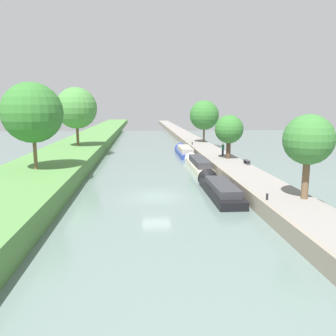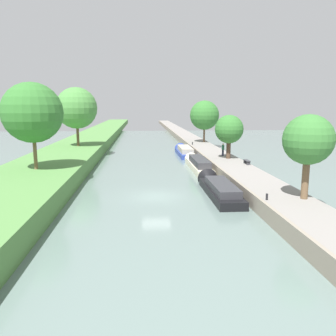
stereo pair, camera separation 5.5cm
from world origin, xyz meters
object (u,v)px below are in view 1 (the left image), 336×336
(person_walking, at_px, (223,149))
(park_bench, at_px, (247,161))
(mooring_bollard_near, at_px, (267,197))
(narrowboat_cream, at_px, (198,164))
(mooring_bollard_far, at_px, (192,143))
(narrowboat_black, at_px, (218,188))
(narrowboat_blue, at_px, (184,151))

(person_walking, bearing_deg, park_bench, -80.46)
(mooring_bollard_near, bearing_deg, person_walking, 84.55)
(narrowboat_cream, distance_m, mooring_bollard_near, 18.65)
(mooring_bollard_far, bearing_deg, person_walking, -81.33)
(person_walking, height_order, park_bench, person_walking)
(person_walking, bearing_deg, mooring_bollard_near, -95.45)
(narrowboat_black, xyz_separation_m, narrowboat_blue, (0.08, 24.66, 0.06))
(mooring_bollard_near, xyz_separation_m, park_bench, (3.21, 14.81, 0.12))
(mooring_bollard_near, distance_m, mooring_bollard_far, 35.16)
(narrowboat_blue, relative_size, mooring_bollard_far, 23.78)
(narrowboat_cream, height_order, mooring_bollard_far, mooring_bollard_far)
(narrowboat_black, relative_size, person_walking, 6.21)
(park_bench, bearing_deg, narrowboat_black, -122.05)
(park_bench, bearing_deg, narrowboat_blue, 107.51)
(narrowboat_blue, relative_size, person_walking, 6.45)
(narrowboat_black, bearing_deg, mooring_bollard_far, 85.98)
(narrowboat_black, distance_m, mooring_bollard_near, 6.83)
(narrowboat_black, bearing_deg, narrowboat_blue, 89.81)
(mooring_bollard_far, bearing_deg, mooring_bollard_near, -90.00)
(narrowboat_blue, bearing_deg, narrowboat_black, -90.19)
(narrowboat_black, height_order, mooring_bollard_far, mooring_bollard_far)
(narrowboat_cream, xyz_separation_m, mooring_bollard_near, (1.81, -18.54, 0.77))
(narrowboat_cream, distance_m, park_bench, 6.32)
(narrowboat_black, relative_size, mooring_bollard_near, 22.89)
(narrowboat_cream, relative_size, person_walking, 6.95)
(person_walking, height_order, mooring_bollard_near, person_walking)
(narrowboat_black, height_order, mooring_bollard_near, mooring_bollard_near)
(narrowboat_cream, distance_m, mooring_bollard_far, 16.74)
(person_walking, distance_m, mooring_bollard_far, 13.71)
(person_walking, xyz_separation_m, park_bench, (1.15, -6.81, -0.53))
(narrowboat_black, relative_size, park_bench, 6.87)
(narrowboat_blue, distance_m, mooring_bollard_far, 4.56)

